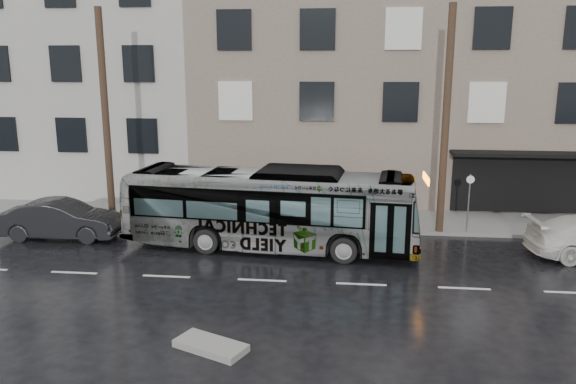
# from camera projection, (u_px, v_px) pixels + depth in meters

# --- Properties ---
(ground) EXTENTS (120.00, 120.00, 0.00)m
(ground) POSITION_uv_depth(u_px,v_px,m) (272.00, 255.00, 20.64)
(ground) COLOR black
(ground) RESTS_ON ground
(sidewalk) EXTENTS (90.00, 3.60, 0.15)m
(sidewalk) POSITION_uv_depth(u_px,v_px,m) (287.00, 218.00, 25.37)
(sidewalk) COLOR gray
(sidewalk) RESTS_ON ground
(building_taupe) EXTENTS (20.00, 12.00, 11.00)m
(building_taupe) POSITION_uv_depth(u_px,v_px,m) (391.00, 90.00, 31.23)
(building_taupe) COLOR gray
(building_taupe) RESTS_ON ground
(building_grey) EXTENTS (26.00, 15.00, 16.00)m
(building_grey) POSITION_uv_depth(u_px,v_px,m) (13.00, 46.00, 34.52)
(building_grey) COLOR #B0ACA6
(building_grey) RESTS_ON ground
(utility_pole_front) EXTENTS (0.30, 0.30, 9.00)m
(utility_pole_front) POSITION_uv_depth(u_px,v_px,m) (446.00, 122.00, 22.14)
(utility_pole_front) COLOR #453222
(utility_pole_front) RESTS_ON sidewalk
(utility_pole_rear) EXTENTS (0.30, 0.30, 9.00)m
(utility_pole_rear) POSITION_uv_depth(u_px,v_px,m) (106.00, 118.00, 23.60)
(utility_pole_rear) COLOR #453222
(utility_pole_rear) RESTS_ON sidewalk
(sign_post) EXTENTS (0.06, 0.06, 2.40)m
(sign_post) POSITION_uv_depth(u_px,v_px,m) (468.00, 203.00, 22.75)
(sign_post) COLOR slate
(sign_post) RESTS_ON sidewalk
(bus) EXTENTS (11.36, 3.70, 3.11)m
(bus) POSITION_uv_depth(u_px,v_px,m) (270.00, 208.00, 21.14)
(bus) COLOR #B2B2B2
(bus) RESTS_ON ground
(dark_sedan) EXTENTS (4.75, 1.78, 1.55)m
(dark_sedan) POSITION_uv_depth(u_px,v_px,m) (62.00, 219.00, 22.52)
(dark_sedan) COLOR black
(dark_sedan) RESTS_ON ground
(slush_pile) EXTENTS (1.97, 1.47, 0.18)m
(slush_pile) POSITION_uv_depth(u_px,v_px,m) (211.00, 346.00, 13.77)
(slush_pile) COLOR gray
(slush_pile) RESTS_ON ground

